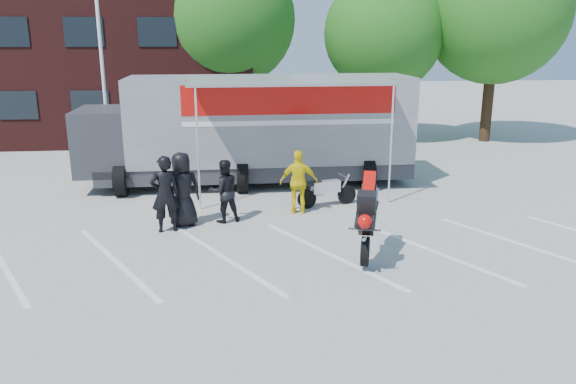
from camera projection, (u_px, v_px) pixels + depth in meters
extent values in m
plane|color=#A9A9A3|center=(327.00, 271.00, 11.97)|extent=(100.00, 100.00, 0.00)
cube|color=white|center=(320.00, 254.00, 12.93)|extent=(18.09, 13.33, 0.01)
cube|color=#3F1514|center=(65.00, 64.00, 27.33)|extent=(18.00, 8.00, 7.00)
cylinder|color=white|center=(102.00, 61.00, 19.86)|extent=(0.12, 0.12, 8.00)
cylinder|color=#382314|center=(231.00, 106.00, 26.68)|extent=(0.50, 0.50, 3.24)
sphere|color=#1B5014|center=(229.00, 19.00, 25.61)|extent=(6.12, 6.12, 6.12)
cylinder|color=#382314|center=(380.00, 111.00, 26.43)|extent=(0.50, 0.50, 2.88)
sphere|color=#1B5014|center=(384.00, 33.00, 25.48)|extent=(5.44, 5.44, 5.44)
cylinder|color=#382314|center=(487.00, 105.00, 26.35)|extent=(0.50, 0.50, 3.42)
sphere|color=#1B5014|center=(496.00, 12.00, 25.22)|extent=(6.46, 6.46, 6.46)
imported|color=black|center=(182.00, 190.00, 14.60)|extent=(1.12, 0.92, 1.98)
imported|color=black|center=(165.00, 194.00, 14.18)|extent=(0.82, 0.63, 1.99)
imported|color=black|center=(224.00, 191.00, 14.96)|extent=(0.98, 0.86, 1.71)
imported|color=yellow|center=(299.00, 182.00, 15.69)|extent=(1.09, 0.53, 1.81)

